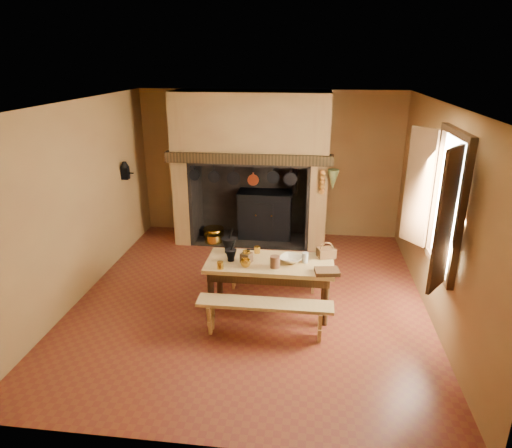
% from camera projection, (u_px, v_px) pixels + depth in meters
% --- Properties ---
extents(floor, '(5.50, 5.50, 0.00)m').
position_uv_depth(floor, '(251.00, 298.00, 6.74)').
color(floor, '#5F2A16').
rests_on(floor, ground).
extents(ceiling, '(5.50, 5.50, 0.00)m').
position_uv_depth(ceiling, '(250.00, 103.00, 5.77)').
color(ceiling, silver).
rests_on(ceiling, back_wall).
extents(back_wall, '(5.00, 0.02, 2.80)m').
position_uv_depth(back_wall, '(270.00, 164.00, 8.82)').
color(back_wall, olive).
rests_on(back_wall, floor).
extents(wall_left, '(0.02, 5.50, 2.80)m').
position_uv_depth(wall_left, '(78.00, 202.00, 6.54)').
color(wall_left, olive).
rests_on(wall_left, floor).
extents(wall_right, '(0.02, 5.50, 2.80)m').
position_uv_depth(wall_right, '(440.00, 216.00, 5.97)').
color(wall_right, olive).
rests_on(wall_right, floor).
extents(wall_front, '(5.00, 0.02, 2.80)m').
position_uv_depth(wall_front, '(206.00, 314.00, 3.69)').
color(wall_front, olive).
rests_on(wall_front, floor).
extents(chimney_breast, '(2.95, 0.96, 2.80)m').
position_uv_depth(chimney_breast, '(251.00, 147.00, 8.30)').
color(chimney_breast, olive).
rests_on(chimney_breast, floor).
extents(iron_range, '(1.12, 0.55, 1.60)m').
position_uv_depth(iron_range, '(266.00, 214.00, 8.85)').
color(iron_range, black).
rests_on(iron_range, floor).
extents(hearth_pans, '(0.51, 0.62, 0.20)m').
position_uv_depth(hearth_pans, '(213.00, 235.00, 8.89)').
color(hearth_pans, gold).
rests_on(hearth_pans, floor).
extents(hanging_pans, '(1.92, 0.29, 0.27)m').
position_uv_depth(hanging_pans, '(245.00, 178.00, 7.99)').
color(hanging_pans, black).
rests_on(hanging_pans, chimney_breast).
extents(onion_string, '(0.12, 0.10, 0.46)m').
position_uv_depth(onion_string, '(322.00, 182.00, 7.83)').
color(onion_string, '#AD7020').
rests_on(onion_string, chimney_breast).
extents(herb_bunch, '(0.20, 0.20, 0.35)m').
position_uv_depth(herb_bunch, '(333.00, 180.00, 7.79)').
color(herb_bunch, '#56602D').
rests_on(herb_bunch, chimney_breast).
extents(window, '(0.39, 1.75, 1.76)m').
position_uv_depth(window, '(439.00, 202.00, 5.51)').
color(window, white).
rests_on(window, wall_right).
extents(wall_coffee_mill, '(0.23, 0.16, 0.31)m').
position_uv_depth(wall_coffee_mill, '(125.00, 169.00, 7.94)').
color(wall_coffee_mill, black).
rests_on(wall_coffee_mill, wall_left).
extents(work_table, '(1.72, 0.77, 0.75)m').
position_uv_depth(work_table, '(270.00, 269.00, 6.22)').
color(work_table, tan).
rests_on(work_table, floor).
extents(bench_front, '(1.71, 0.30, 0.48)m').
position_uv_depth(bench_front, '(265.00, 311.00, 5.72)').
color(bench_front, tan).
rests_on(bench_front, floor).
extents(bench_back, '(1.49, 0.26, 0.42)m').
position_uv_depth(bench_back, '(273.00, 271.00, 6.88)').
color(bench_back, tan).
rests_on(bench_back, floor).
extents(mortar_large, '(0.21, 0.21, 0.36)m').
position_uv_depth(mortar_large, '(229.00, 244.00, 6.43)').
color(mortar_large, black).
rests_on(mortar_large, work_table).
extents(mortar_small, '(0.16, 0.16, 0.27)m').
position_uv_depth(mortar_small, '(231.00, 255.00, 6.18)').
color(mortar_small, black).
rests_on(mortar_small, work_table).
extents(coffee_grinder, '(0.20, 0.18, 0.21)m').
position_uv_depth(coffee_grinder, '(247.00, 257.00, 6.13)').
color(coffee_grinder, '#352011').
rests_on(coffee_grinder, work_table).
extents(brass_mug_a, '(0.11, 0.11, 0.10)m').
position_uv_depth(brass_mug_a, '(220.00, 265.00, 5.95)').
color(brass_mug_a, gold).
rests_on(brass_mug_a, work_table).
extents(brass_mug_b, '(0.11, 0.11, 0.10)m').
position_uv_depth(brass_mug_b, '(257.00, 250.00, 6.44)').
color(brass_mug_b, gold).
rests_on(brass_mug_b, work_table).
extents(mixing_bowl, '(0.40, 0.40, 0.08)m').
position_uv_depth(mixing_bowl, '(291.00, 259.00, 6.16)').
color(mixing_bowl, beige).
rests_on(mixing_bowl, work_table).
extents(stoneware_crock, '(0.16, 0.16, 0.16)m').
position_uv_depth(stoneware_crock, '(275.00, 262.00, 5.98)').
color(stoneware_crock, '#502E1D').
rests_on(stoneware_crock, work_table).
extents(glass_jar, '(0.10, 0.10, 0.14)m').
position_uv_depth(glass_jar, '(305.00, 258.00, 6.13)').
color(glass_jar, beige).
rests_on(glass_jar, work_table).
extents(wicker_basket, '(0.28, 0.24, 0.23)m').
position_uv_depth(wicker_basket, '(326.00, 252.00, 6.29)').
color(wicker_basket, '#472A15').
rests_on(wicker_basket, work_table).
extents(wooden_tray, '(0.34, 0.26, 0.05)m').
position_uv_depth(wooden_tray, '(327.00, 272.00, 5.83)').
color(wooden_tray, '#352011').
rests_on(wooden_tray, work_table).
extents(brass_cup, '(0.16, 0.16, 0.11)m').
position_uv_depth(brass_cup, '(246.00, 263.00, 6.01)').
color(brass_cup, gold).
rests_on(brass_cup, work_table).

